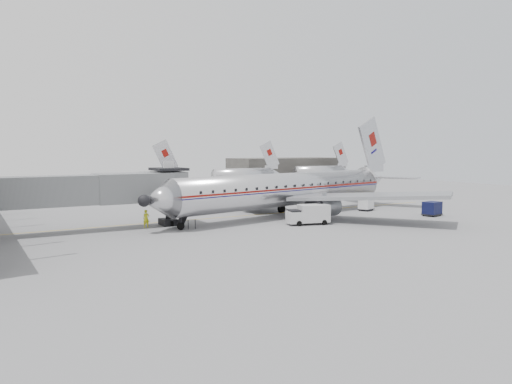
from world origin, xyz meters
TOP-DOWN VIEW (x-y plane):
  - ground at (0.00, 0.00)m, footprint 160.00×160.00m
  - hangar at (45.00, 60.00)m, footprint 30.00×12.00m
  - apron_line at (3.00, 6.00)m, footprint 60.00×0.15m
  - jet_bridge at (-16.66, 3.67)m, footprint 21.00×6.20m
  - distant_aircraft_near at (-1.79, 42.00)m, footprint 16.39×3.20m
  - distant_aircraft_mid at (24.21, 46.00)m, footprint 16.39×3.20m
  - distant_aircraft_far at (48.21, 50.00)m, footprint 16.39×3.20m
  - airliner at (6.82, 3.17)m, footprint 41.63×38.20m
  - service_van at (4.33, -4.09)m, footprint 5.03×2.99m
  - baggage_cart_navy at (22.00, -6.31)m, footprint 2.60×2.17m
  - baggage_cart_white at (18.64, 2.00)m, footprint 2.49×2.20m
  - ramp_worker at (-12.00, 3.00)m, footprint 0.71×0.47m

SIDE VIEW (x-z plane):
  - ground at x=0.00m, z-range 0.00..0.00m
  - apron_line at x=3.00m, z-range 0.00..0.01m
  - baggage_cart_white at x=18.64m, z-range 0.05..1.67m
  - baggage_cart_navy at x=22.00m, z-range 0.06..1.87m
  - ramp_worker at x=-12.00m, z-range 0.00..1.93m
  - service_van at x=4.33m, z-range 0.06..2.28m
  - distant_aircraft_near at x=-1.79m, z-range -2.40..7.86m
  - distant_aircraft_mid at x=24.21m, z-range -2.40..7.86m
  - distant_aircraft_far at x=48.21m, z-range -2.40..7.86m
  - hangar at x=45.00m, z-range 0.00..6.00m
  - airliner at x=6.82m, z-range -3.31..10.00m
  - jet_bridge at x=-16.66m, z-range 0.63..7.73m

